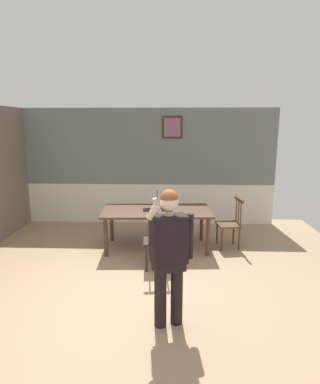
# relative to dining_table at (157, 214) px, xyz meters

# --- Properties ---
(ground_plane) EXTENTS (7.54, 7.54, 0.00)m
(ground_plane) POSITION_rel_dining_table_xyz_m (-0.28, -1.78, -0.67)
(ground_plane) COLOR #9E7F60
(room_back_partition) EXTENTS (5.83, 0.17, 2.68)m
(room_back_partition) POSITION_rel_dining_table_xyz_m (-0.28, 1.65, 0.62)
(room_back_partition) COLOR slate
(room_back_partition) RESTS_ON ground_plane
(dining_table) EXTENTS (2.06, 1.11, 0.74)m
(dining_table) POSITION_rel_dining_table_xyz_m (0.00, 0.00, 0.00)
(dining_table) COLOR #4C3323
(dining_table) RESTS_ON ground_plane
(chair_near_window) EXTENTS (0.48, 0.48, 1.06)m
(chair_near_window) POSITION_rel_dining_table_xyz_m (0.05, -0.89, -0.18)
(chair_near_window) COLOR #2D2319
(chair_near_window) RESTS_ON ground_plane
(chair_by_doorway) EXTENTS (0.46, 0.46, 0.96)m
(chair_by_doorway) POSITION_rel_dining_table_xyz_m (1.39, 0.08, -0.20)
(chair_by_doorway) COLOR #513823
(chair_by_doorway) RESTS_ON ground_plane
(person_figure) EXTENTS (0.52, 0.33, 1.62)m
(person_figure) POSITION_rel_dining_table_xyz_m (0.26, -2.42, 0.25)
(person_figure) COLOR black
(person_figure) RESTS_ON ground_plane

